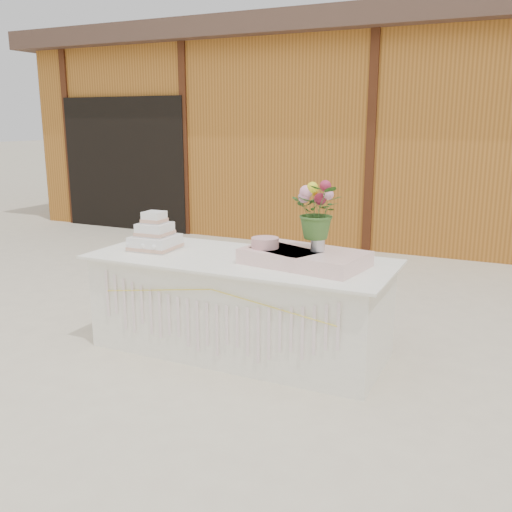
# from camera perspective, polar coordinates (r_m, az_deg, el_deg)

# --- Properties ---
(ground) EXTENTS (80.00, 80.00, 0.00)m
(ground) POSITION_cam_1_polar(r_m,az_deg,el_deg) (4.70, -1.58, -9.35)
(ground) COLOR beige
(ground) RESTS_ON ground
(barn) EXTENTS (12.60, 4.60, 3.30)m
(barn) POSITION_cam_1_polar(r_m,az_deg,el_deg) (10.06, 14.24, 12.20)
(barn) COLOR #A56522
(barn) RESTS_ON ground
(cake_table) EXTENTS (2.40, 1.00, 0.77)m
(cake_table) POSITION_cam_1_polar(r_m,az_deg,el_deg) (4.56, -1.64, -4.88)
(cake_table) COLOR white
(cake_table) RESTS_ON ground
(wedding_cake) EXTENTS (0.37, 0.37, 0.32)m
(wedding_cake) POSITION_cam_1_polar(r_m,az_deg,el_deg) (4.80, -10.06, 1.92)
(wedding_cake) COLOR white
(wedding_cake) RESTS_ON cake_table
(pink_cake_stand) EXTENTS (0.26, 0.26, 0.19)m
(pink_cake_stand) POSITION_cam_1_polar(r_m,az_deg,el_deg) (4.29, 0.91, 0.75)
(pink_cake_stand) COLOR white
(pink_cake_stand) RESTS_ON cake_table
(satin_runner) EXTENTS (0.96, 0.65, 0.11)m
(satin_runner) POSITION_cam_1_polar(r_m,az_deg,el_deg) (4.24, 4.85, -0.15)
(satin_runner) COLOR #FED5CC
(satin_runner) RESTS_ON cake_table
(flower_vase) EXTENTS (0.10, 0.10, 0.14)m
(flower_vase) POSITION_cam_1_polar(r_m,az_deg,el_deg) (4.20, 6.20, 1.44)
(flower_vase) COLOR silver
(flower_vase) RESTS_ON satin_runner
(bouquet) EXTENTS (0.39, 0.35, 0.40)m
(bouquet) POSITION_cam_1_polar(r_m,az_deg,el_deg) (4.15, 6.30, 5.14)
(bouquet) COLOR #396126
(bouquet) RESTS_ON flower_vase
(loose_flowers) EXTENTS (0.18, 0.39, 0.02)m
(loose_flowers) POSITION_cam_1_polar(r_m,az_deg,el_deg) (5.03, -11.21, 1.24)
(loose_flowers) COLOR pink
(loose_flowers) RESTS_ON cake_table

